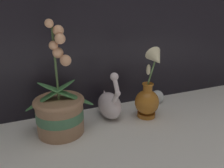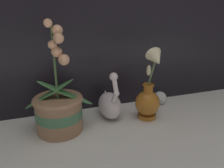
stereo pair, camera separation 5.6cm
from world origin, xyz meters
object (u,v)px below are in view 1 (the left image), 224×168
(swan_figurine, at_px, (109,104))
(glass_sphere, at_px, (157,97))
(orchid_potted_plant, at_px, (60,110))
(blue_vase, at_px, (148,96))

(swan_figurine, xyz_separation_m, glass_sphere, (0.28, 0.05, -0.03))
(orchid_potted_plant, height_order, glass_sphere, orchid_potted_plant)
(orchid_potted_plant, bearing_deg, swan_figurine, 11.51)
(orchid_potted_plant, height_order, blue_vase, orchid_potted_plant)
(orchid_potted_plant, xyz_separation_m, blue_vase, (0.37, -0.02, 0.01))
(orchid_potted_plant, xyz_separation_m, glass_sphere, (0.49, 0.09, -0.06))
(orchid_potted_plant, bearing_deg, blue_vase, -3.42)
(orchid_potted_plant, height_order, swan_figurine, orchid_potted_plant)
(orchid_potted_plant, distance_m, glass_sphere, 0.50)
(orchid_potted_plant, relative_size, swan_figurine, 1.94)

